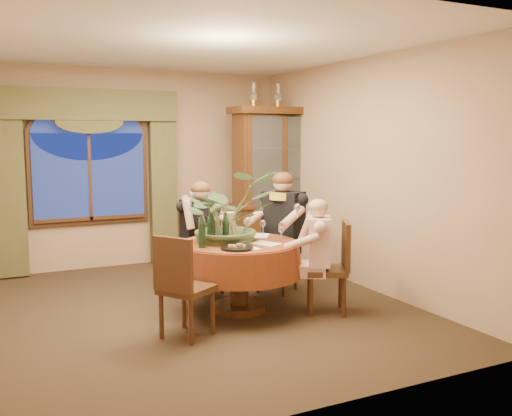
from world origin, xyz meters
name	(u,v)px	position (x,y,z in m)	size (l,w,h in m)	color
floor	(192,310)	(0.00, 0.00, 0.00)	(5.00, 5.00, 0.00)	black
wall_back	(131,168)	(0.00, 2.50, 1.40)	(4.50, 4.50, 0.00)	#9A785A
wall_right	(365,174)	(2.25, 0.00, 1.40)	(5.00, 5.00, 0.00)	#9A785A
ceiling	(188,43)	(0.00, 0.00, 2.80)	(5.00, 5.00, 0.00)	white
window	(90,177)	(-0.60, 2.43, 1.30)	(1.62, 0.10, 1.32)	navy
arched_transom	(88,120)	(-0.60, 2.43, 2.08)	(1.60, 0.06, 0.44)	navy
drapery_left	(10,189)	(-1.63, 2.38, 1.18)	(0.38, 0.14, 2.32)	#444321
drapery_right	(163,183)	(0.43, 2.38, 1.18)	(0.38, 0.14, 2.32)	#444321
swag_valance	(88,105)	(-0.60, 2.35, 2.28)	(2.45, 0.16, 0.42)	#444321
dining_table	(239,277)	(0.45, -0.25, 0.38)	(1.35, 1.35, 0.75)	maroon
china_cabinet	(278,185)	(1.98, 1.75, 1.14)	(1.40, 0.55, 2.27)	#391C0C
oil_lamp_left	(254,95)	(1.59, 1.75, 2.44)	(0.11, 0.11, 0.34)	#A5722D
oil_lamp_center	(278,96)	(1.98, 1.75, 2.44)	(0.11, 0.11, 0.34)	#A5722D
oil_lamp_right	(302,96)	(2.38, 1.75, 2.44)	(0.11, 0.11, 0.34)	#A5722D
chair_right	(326,268)	(1.26, -0.69, 0.48)	(0.42, 0.42, 0.96)	black
chair_back_right	(277,252)	(1.19, 0.27, 0.48)	(0.42, 0.42, 0.96)	black
chair_back	(202,253)	(0.35, 0.61, 0.48)	(0.42, 0.42, 0.96)	black
chair_front_left	(187,286)	(-0.31, -0.75, 0.48)	(0.42, 0.42, 0.96)	black
person_pink	(319,256)	(1.17, -0.68, 0.61)	(0.44, 0.40, 1.22)	#D0A7A5
person_back	(200,238)	(0.32, 0.58, 0.67)	(0.48, 0.44, 1.34)	black
person_scarf	(283,233)	(1.21, 0.17, 0.72)	(0.52, 0.48, 1.45)	black
stoneware_vase	(229,227)	(0.37, -0.17, 0.91)	(0.17, 0.17, 0.31)	#91785B
centerpiece_plant	(228,181)	(0.39, -0.12, 1.38)	(1.00, 1.11, 0.87)	#425B38
olive_bowl	(243,241)	(0.47, -0.30, 0.77)	(0.14, 0.14, 0.04)	#505C2E
cheese_platter	(237,248)	(0.27, -0.60, 0.76)	(0.33, 0.33, 0.02)	black
wine_bottle_0	(226,228)	(0.28, -0.30, 0.92)	(0.07, 0.07, 0.33)	black
wine_bottle_1	(202,228)	(0.07, -0.15, 0.92)	(0.07, 0.07, 0.33)	tan
wine_bottle_2	(216,227)	(0.22, -0.19, 0.92)	(0.07, 0.07, 0.33)	tan
wine_bottle_3	(202,231)	(-0.01, -0.36, 0.92)	(0.07, 0.07, 0.33)	black
wine_bottle_4	(212,229)	(0.13, -0.29, 0.92)	(0.07, 0.07, 0.33)	black
wine_bottle_5	(210,226)	(0.19, -0.09, 0.92)	(0.07, 0.07, 0.33)	black
tasting_paper_0	(265,243)	(0.65, -0.47, 0.75)	(0.21, 0.30, 0.00)	white
tasting_paper_1	(259,236)	(0.79, -0.02, 0.75)	(0.21, 0.30, 0.00)	white
tasting_paper_2	(245,248)	(0.37, -0.58, 0.75)	(0.21, 0.30, 0.00)	white
wine_glass_person_pink	(281,234)	(0.83, -0.48, 0.84)	(0.07, 0.07, 0.18)	silver
wine_glass_person_back	(217,228)	(0.38, 0.19, 0.84)	(0.07, 0.07, 0.18)	silver
wine_glass_person_scarf	(263,228)	(0.84, -0.04, 0.84)	(0.07, 0.07, 0.18)	silver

